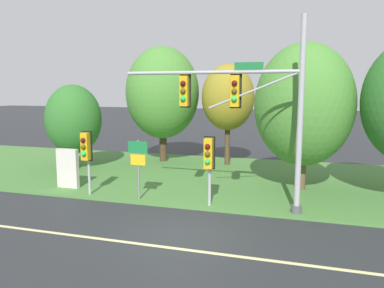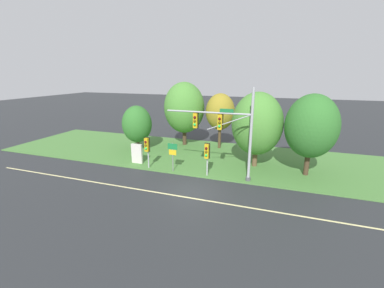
{
  "view_description": "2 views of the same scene",
  "coord_description": "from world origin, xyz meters",
  "px_view_note": "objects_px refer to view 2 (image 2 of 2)",
  "views": [
    {
      "loc": [
        3.93,
        -11.49,
        4.86
      ],
      "look_at": [
        -0.75,
        4.1,
        2.46
      ],
      "focal_mm": 35.0,
      "sensor_mm": 36.0,
      "label": 1
    },
    {
      "loc": [
        5.88,
        -16.73,
        8.57
      ],
      "look_at": [
        -1.12,
        3.25,
        2.68
      ],
      "focal_mm": 24.0,
      "sensor_mm": 36.0,
      "label": 2
    }
  ],
  "objects_px": {
    "pedestrian_signal_further_along": "(207,153)",
    "tree_nearest_road": "(137,124)",
    "pedestrian_signal_near_kerb": "(147,146)",
    "traffic_signal_mast": "(227,129)",
    "tree_tall_centre": "(311,126)",
    "info_kiosk": "(137,154)",
    "route_sign_post": "(173,152)",
    "tree_left_of_mast": "(184,108)",
    "tree_mid_verge": "(257,124)",
    "tree_behind_signpost": "(220,112)"
  },
  "relations": [
    {
      "from": "traffic_signal_mast",
      "to": "info_kiosk",
      "type": "xyz_separation_m",
      "value": [
        -8.83,
        0.74,
        -3.25
      ]
    },
    {
      "from": "pedestrian_signal_near_kerb",
      "to": "tree_left_of_mast",
      "type": "bearing_deg",
      "value": 88.02
    },
    {
      "from": "tree_nearest_road",
      "to": "tree_mid_verge",
      "type": "relative_size",
      "value": 0.73
    },
    {
      "from": "tree_left_of_mast",
      "to": "tree_tall_centre",
      "type": "height_order",
      "value": "tree_left_of_mast"
    },
    {
      "from": "traffic_signal_mast",
      "to": "tree_behind_signpost",
      "type": "xyz_separation_m",
      "value": [
        -2.54,
        8.5,
        0.03
      ]
    },
    {
      "from": "pedestrian_signal_further_along",
      "to": "tree_left_of_mast",
      "type": "height_order",
      "value": "tree_left_of_mast"
    },
    {
      "from": "tree_nearest_road",
      "to": "pedestrian_signal_further_along",
      "type": "bearing_deg",
      "value": -27.23
    },
    {
      "from": "tree_tall_centre",
      "to": "tree_behind_signpost",
      "type": "bearing_deg",
      "value": 148.09
    },
    {
      "from": "tree_nearest_road",
      "to": "tree_mid_verge",
      "type": "bearing_deg",
      "value": -4.21
    },
    {
      "from": "traffic_signal_mast",
      "to": "tree_mid_verge",
      "type": "relative_size",
      "value": 1.08
    },
    {
      "from": "pedestrian_signal_near_kerb",
      "to": "tree_tall_centre",
      "type": "height_order",
      "value": "tree_tall_centre"
    },
    {
      "from": "pedestrian_signal_further_along",
      "to": "tree_tall_centre",
      "type": "distance_m",
      "value": 8.84
    },
    {
      "from": "pedestrian_signal_further_along",
      "to": "tree_nearest_road",
      "type": "xyz_separation_m",
      "value": [
        -9.5,
        4.89,
        0.91
      ]
    },
    {
      "from": "traffic_signal_mast",
      "to": "tree_mid_verge",
      "type": "distance_m",
      "value": 4.21
    },
    {
      "from": "pedestrian_signal_near_kerb",
      "to": "tree_mid_verge",
      "type": "relative_size",
      "value": 0.42
    },
    {
      "from": "pedestrian_signal_further_along",
      "to": "tree_tall_centre",
      "type": "height_order",
      "value": "tree_tall_centre"
    },
    {
      "from": "pedestrian_signal_near_kerb",
      "to": "pedestrian_signal_further_along",
      "type": "bearing_deg",
      "value": -0.29
    },
    {
      "from": "pedestrian_signal_near_kerb",
      "to": "tree_nearest_road",
      "type": "height_order",
      "value": "tree_nearest_road"
    },
    {
      "from": "pedestrian_signal_near_kerb",
      "to": "tree_tall_centre",
      "type": "relative_size",
      "value": 0.42
    },
    {
      "from": "info_kiosk",
      "to": "tree_mid_verge",
      "type": "bearing_deg",
      "value": 15.29
    },
    {
      "from": "pedestrian_signal_further_along",
      "to": "tree_left_of_mast",
      "type": "distance_m",
      "value": 10.49
    },
    {
      "from": "route_sign_post",
      "to": "tree_nearest_road",
      "type": "bearing_deg",
      "value": 143.08
    },
    {
      "from": "tree_nearest_road",
      "to": "tree_behind_signpost",
      "type": "relative_size",
      "value": 0.8
    },
    {
      "from": "pedestrian_signal_further_along",
      "to": "tree_left_of_mast",
      "type": "relative_size",
      "value": 0.39
    },
    {
      "from": "info_kiosk",
      "to": "tree_tall_centre",
      "type": "bearing_deg",
      "value": 8.15
    },
    {
      "from": "traffic_signal_mast",
      "to": "tree_left_of_mast",
      "type": "bearing_deg",
      "value": 129.02
    },
    {
      "from": "pedestrian_signal_near_kerb",
      "to": "tree_left_of_mast",
      "type": "relative_size",
      "value": 0.39
    },
    {
      "from": "tree_mid_verge",
      "to": "info_kiosk",
      "type": "bearing_deg",
      "value": -164.71
    },
    {
      "from": "pedestrian_signal_near_kerb",
      "to": "pedestrian_signal_further_along",
      "type": "distance_m",
      "value": 5.62
    },
    {
      "from": "tree_nearest_road",
      "to": "tree_left_of_mast",
      "type": "xyz_separation_m",
      "value": [
        4.18,
        3.82,
        1.52
      ]
    },
    {
      "from": "pedestrian_signal_further_along",
      "to": "traffic_signal_mast",
      "type": "bearing_deg",
      "value": 8.18
    },
    {
      "from": "tree_left_of_mast",
      "to": "tree_mid_verge",
      "type": "xyz_separation_m",
      "value": [
        8.88,
        -4.78,
        -0.47
      ]
    },
    {
      "from": "traffic_signal_mast",
      "to": "route_sign_post",
      "type": "relative_size",
      "value": 2.86
    },
    {
      "from": "tree_left_of_mast",
      "to": "tree_behind_signpost",
      "type": "height_order",
      "value": "tree_left_of_mast"
    },
    {
      "from": "pedestrian_signal_further_along",
      "to": "tree_nearest_road",
      "type": "relative_size",
      "value": 0.57
    },
    {
      "from": "traffic_signal_mast",
      "to": "pedestrian_signal_near_kerb",
      "type": "relative_size",
      "value": 2.56
    },
    {
      "from": "tree_mid_verge",
      "to": "route_sign_post",
      "type": "bearing_deg",
      "value": -150.33
    },
    {
      "from": "info_kiosk",
      "to": "pedestrian_signal_further_along",
      "type": "bearing_deg",
      "value": -7.55
    },
    {
      "from": "route_sign_post",
      "to": "info_kiosk",
      "type": "height_order",
      "value": "route_sign_post"
    },
    {
      "from": "tree_left_of_mast",
      "to": "tree_tall_centre",
      "type": "bearing_deg",
      "value": -22.7
    },
    {
      "from": "pedestrian_signal_further_along",
      "to": "info_kiosk",
      "type": "height_order",
      "value": "pedestrian_signal_further_along"
    },
    {
      "from": "tree_nearest_road",
      "to": "info_kiosk",
      "type": "relative_size",
      "value": 2.64
    },
    {
      "from": "tree_behind_signpost",
      "to": "tree_nearest_road",
      "type": "bearing_deg",
      "value": -155.75
    },
    {
      "from": "traffic_signal_mast",
      "to": "pedestrian_signal_further_along",
      "type": "distance_m",
      "value": 2.65
    },
    {
      "from": "tree_behind_signpost",
      "to": "tree_tall_centre",
      "type": "bearing_deg",
      "value": -31.91
    },
    {
      "from": "route_sign_post",
      "to": "traffic_signal_mast",
      "type": "bearing_deg",
      "value": 1.39
    },
    {
      "from": "pedestrian_signal_further_along",
      "to": "route_sign_post",
      "type": "height_order",
      "value": "pedestrian_signal_further_along"
    },
    {
      "from": "traffic_signal_mast",
      "to": "tree_nearest_road",
      "type": "distance_m",
      "value": 12.06
    },
    {
      "from": "tree_left_of_mast",
      "to": "tree_mid_verge",
      "type": "relative_size",
      "value": 1.09
    },
    {
      "from": "tree_behind_signpost",
      "to": "tree_mid_verge",
      "type": "bearing_deg",
      "value": -46.55
    }
  ]
}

